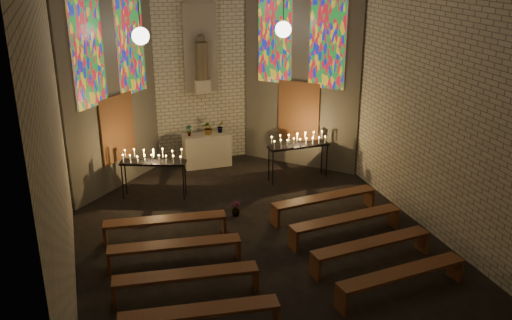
% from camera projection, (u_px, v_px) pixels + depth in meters
% --- Properties ---
extents(floor, '(12.00, 12.00, 0.00)m').
position_uv_depth(floor, '(264.00, 251.00, 12.61)').
color(floor, black).
rests_on(floor, ground).
extents(room, '(8.22, 12.43, 7.00)m').
position_uv_depth(room, '(222.00, 56.00, 14.28)').
color(room, beige).
rests_on(room, ground).
extents(altar, '(1.40, 0.60, 1.00)m').
position_uv_depth(altar, '(207.00, 150.00, 17.28)').
color(altar, beige).
rests_on(altar, ground).
extents(flower_vase_left, '(0.20, 0.16, 0.35)m').
position_uv_depth(flower_vase_left, '(189.00, 130.00, 16.88)').
color(flower_vase_left, '#4C723F').
rests_on(flower_vase_left, altar).
extents(flower_vase_center, '(0.43, 0.38, 0.43)m').
position_uv_depth(flower_vase_center, '(209.00, 128.00, 17.00)').
color(flower_vase_center, '#4C723F').
rests_on(flower_vase_center, altar).
extents(flower_vase_right, '(0.26, 0.24, 0.39)m').
position_uv_depth(flower_vase_right, '(221.00, 126.00, 17.20)').
color(flower_vase_right, '#4C723F').
rests_on(flower_vase_right, altar).
extents(aisle_flower_pot, '(0.26, 0.26, 0.38)m').
position_uv_depth(aisle_flower_pot, '(236.00, 209.00, 14.18)').
color(aisle_flower_pot, '#4C723F').
rests_on(aisle_flower_pot, ground).
extents(votive_stand_left, '(1.76, 0.98, 1.26)m').
position_uv_depth(votive_stand_left, '(153.00, 159.00, 14.89)').
color(votive_stand_left, black).
rests_on(votive_stand_left, ground).
extents(votive_stand_right, '(1.78, 0.46, 1.30)m').
position_uv_depth(votive_stand_right, '(298.00, 142.00, 16.05)').
color(votive_stand_right, black).
rests_on(votive_stand_right, ground).
extents(pew_left_0, '(2.78, 0.69, 0.53)m').
position_uv_depth(pew_left_0, '(165.00, 222.00, 12.96)').
color(pew_left_0, '#5C311A').
rests_on(pew_left_0, ground).
extents(pew_right_0, '(2.78, 0.69, 0.53)m').
position_uv_depth(pew_right_0, '(324.00, 200.00, 14.09)').
color(pew_right_0, '#5C311A').
rests_on(pew_right_0, ground).
extents(pew_left_1, '(2.78, 0.69, 0.53)m').
position_uv_depth(pew_left_1, '(175.00, 247.00, 11.90)').
color(pew_left_1, '#5C311A').
rests_on(pew_left_1, ground).
extents(pew_right_1, '(2.78, 0.69, 0.53)m').
position_uv_depth(pew_right_1, '(346.00, 221.00, 13.03)').
color(pew_right_1, '#5C311A').
rests_on(pew_right_1, ground).
extents(pew_left_2, '(2.78, 0.69, 0.53)m').
position_uv_depth(pew_left_2, '(186.00, 277.00, 10.83)').
color(pew_left_2, '#5C311A').
rests_on(pew_left_2, ground).
extents(pew_right_2, '(2.78, 0.69, 0.53)m').
position_uv_depth(pew_right_2, '(371.00, 246.00, 11.96)').
color(pew_right_2, '#5C311A').
rests_on(pew_right_2, ground).
extents(pew_left_3, '(2.78, 0.69, 0.53)m').
position_uv_depth(pew_left_3, '(200.00, 314.00, 9.76)').
color(pew_left_3, '#5C311A').
rests_on(pew_left_3, ground).
extents(pew_right_3, '(2.78, 0.69, 0.53)m').
position_uv_depth(pew_right_3, '(402.00, 275.00, 10.89)').
color(pew_right_3, '#5C311A').
rests_on(pew_right_3, ground).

